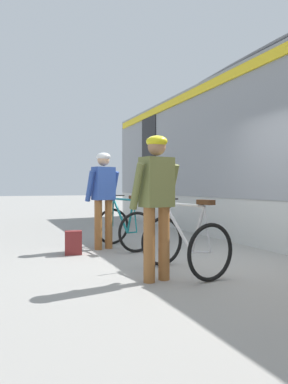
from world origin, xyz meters
name	(u,v)px	position (x,y,z in m)	size (l,w,h in m)	color
ground_plane	(207,265)	(0.00, 0.00, 0.00)	(80.00, 80.00, 0.00)	gray
cyclist_near_in_blue	(103,191)	(-1.06, 1.86, 1.05)	(0.66, 0.41, 1.76)	#935B2D
cyclist_far_in_olive	(157,194)	(-1.06, -0.56, 1.05)	(0.65, 0.39, 1.76)	#935B2D
bicycle_near_teal	(124,227)	(-0.68, 1.80, 0.40)	(0.84, 1.15, 0.99)	black
bicycle_far_silver	(185,243)	(-0.56, -0.33, 0.40)	(0.89, 1.18, 0.99)	black
backpack_on_platform	(73,243)	(-1.67, 1.51, 0.20)	(0.28, 0.18, 0.40)	maroon
water_bottle_near_the_bikes	(168,244)	(-0.01, 1.34, 0.11)	(0.07, 0.07, 0.22)	#338CCC
water_bottle_by_the_backpack	(78,248)	(-1.60, 1.50, 0.10)	(0.07, 0.07, 0.20)	red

